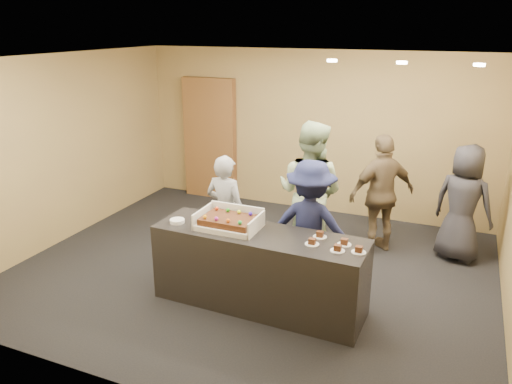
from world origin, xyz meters
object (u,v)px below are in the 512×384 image
Objects in this scene: serving_counter at (259,270)px; person_server_grey at (226,212)px; person_dark_suit at (463,203)px; plate_stack at (177,221)px; storage_cabinet at (210,139)px; cake_box at (230,223)px; person_navy_man at (310,227)px; person_sage_man at (310,193)px; sheet_cake at (229,220)px; person_brown_extra at (382,194)px.

person_server_grey is (-0.79, 0.77, 0.31)m from serving_counter.
plate_stack is at bearing 57.44° from person_dark_suit.
plate_stack is 0.11× the size of person_dark_suit.
storage_cabinet is at bearing 127.25° from serving_counter.
person_server_grey is at bearing 119.71° from cake_box.
person_navy_man is at bearing 176.80° from person_server_grey.
person_navy_man is (0.24, -0.76, -0.15)m from person_sage_man.
plate_stack is at bearing -169.00° from cake_box.
person_server_grey is 0.94× the size of person_dark_suit.
plate_stack is at bearing 82.03° from person_server_grey.
person_navy_man is at bearing 38.31° from sheet_cake.
person_server_grey is 1.21m from person_navy_man.
plate_stack is 0.11× the size of person_server_grey.
person_navy_man reaches higher than person_server_grey.
person_dark_suit is at bearing 36.86° from plate_stack.
plate_stack is 1.86m from person_sage_man.
cake_box is 0.97m from person_navy_man.
storage_cabinet reaches higher than person_server_grey.
person_sage_man is at bearing -76.50° from person_navy_man.
sheet_cake is (-0.00, -0.03, 0.05)m from cake_box.
person_server_grey is 2.19m from person_brown_extra.
storage_cabinet is at bearing -60.28° from person_brown_extra.
person_dark_suit is (2.05, 2.18, 0.36)m from serving_counter.
serving_counter is at bearing -3.97° from cake_box.
person_navy_man is at bearing 26.32° from person_brown_extra.
person_dark_suit reaches higher than serving_counter.
person_brown_extra is (1.36, 2.01, -0.10)m from cake_box.
plate_stack is at bearing -68.22° from storage_cabinet.
person_sage_man reaches higher than person_server_grey.
serving_counter is at bearing 140.41° from person_server_grey.
cake_box is 4.08× the size of plate_stack.
storage_cabinet is at bearing 7.57° from person_dark_suit.
person_dark_suit is at bearing -149.03° from person_server_grey.
plate_stack is at bearing 6.00° from person_brown_extra.
plate_stack is (-0.62, -0.12, -0.03)m from cake_box.
person_brown_extra reaches higher than sheet_cake.
plate_stack is 0.10× the size of person_brown_extra.
cake_box is at bearing 124.29° from person_server_grey.
person_dark_suit reaches higher than sheet_cake.
cake_box is 3.24m from person_dark_suit.
serving_counter is at bearing 0.00° from sheet_cake.
person_server_grey is 0.94× the size of person_navy_man.
person_dark_suit is (1.05, 0.14, -0.04)m from person_brown_extra.
plate_stack is 0.90m from person_server_grey.
person_server_grey is (0.19, 0.87, -0.16)m from plate_stack.
cake_box is at bearing 11.00° from plate_stack.
sheet_cake is (-0.37, -0.00, 0.55)m from serving_counter.
person_sage_man is at bearing -2.68° from person_brown_extra.
person_sage_man reaches higher than serving_counter.
plate_stack is at bearing 22.63° from person_navy_man.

